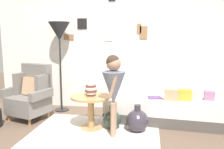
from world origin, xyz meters
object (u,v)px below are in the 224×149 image
at_px(side_table, 91,105).
at_px(floor_lamp, 59,34).
at_px(daybed, 162,109).
at_px(vase_striped, 91,89).
at_px(armchair, 31,94).
at_px(demijohn_far, 137,121).
at_px(person_child, 114,85).
at_px(demijohn_near, 112,120).
at_px(book_on_daybed, 155,98).

relative_size(side_table, floor_lamp, 0.36).
height_order(daybed, vase_striped, vase_striped).
bearing_deg(floor_lamp, armchair, -124.57).
bearing_deg(daybed, demijohn_far, -125.11).
bearing_deg(person_child, demijohn_near, 104.37).
height_order(armchair, book_on_daybed, armchair).
xyz_separation_m(vase_striped, floor_lamp, (-0.81, 0.83, 0.85)).
bearing_deg(book_on_daybed, vase_striped, -152.60).
relative_size(armchair, book_on_daybed, 4.41).
xyz_separation_m(side_table, floor_lamp, (-0.81, 0.83, 1.11)).
height_order(armchair, demijohn_far, armchair).
bearing_deg(demijohn_far, demijohn_near, 172.60).
distance_m(floor_lamp, book_on_daybed, 2.13).
height_order(book_on_daybed, demijohn_near, book_on_daybed).
bearing_deg(demijohn_near, side_table, -172.15).
bearing_deg(vase_striped, side_table, -156.97).
height_order(floor_lamp, demijohn_near, floor_lamp).
distance_m(daybed, demijohn_near, 0.94).
bearing_deg(armchair, side_table, -14.73).
height_order(person_child, demijohn_near, person_child).
bearing_deg(demijohn_near, demijohn_far, -7.40).
xyz_separation_m(armchair, demijohn_near, (1.50, -0.26, -0.29)).
bearing_deg(demijohn_near, book_on_daybed, 35.09).
relative_size(book_on_daybed, demijohn_near, 0.59).
relative_size(vase_striped, person_child, 0.23).
bearing_deg(daybed, floor_lamp, 171.62).
distance_m(vase_striped, floor_lamp, 1.44).
height_order(armchair, demijohn_near, armchair).
relative_size(daybed, person_child, 1.64).
xyz_separation_m(floor_lamp, person_child, (1.21, -1.06, -0.72)).
xyz_separation_m(person_child, book_on_daybed, (0.60, 0.75, -0.36)).
bearing_deg(person_child, daybed, 46.94).
distance_m(person_child, demijohn_far, 0.72).
bearing_deg(person_child, demijohn_far, 33.39).
distance_m(armchair, person_child, 1.69).
distance_m(side_table, person_child, 0.60).
height_order(floor_lamp, demijohn_far, floor_lamp).
bearing_deg(armchair, demijohn_far, -9.43).
bearing_deg(demijohn_near, daybed, 32.31).
distance_m(book_on_daybed, demijohn_far, 0.64).
relative_size(daybed, demijohn_near, 5.25).
xyz_separation_m(book_on_daybed, demijohn_near, (-0.67, -0.47, -0.27)).
relative_size(side_table, vase_striped, 2.31).
bearing_deg(floor_lamp, book_on_daybed, -9.93).
bearing_deg(demijohn_far, side_table, 179.39).
xyz_separation_m(daybed, person_child, (-0.73, -0.78, 0.57)).
relative_size(daybed, floor_lamp, 1.14).
bearing_deg(vase_striped, demijohn_far, -0.69).
bearing_deg(demijohn_near, vase_striped, -172.27).
height_order(vase_striped, demijohn_far, vase_striped).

